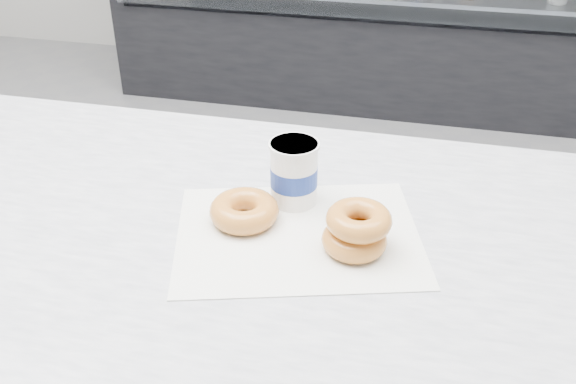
{
  "coord_description": "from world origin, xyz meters",
  "views": [
    {
      "loc": [
        0.46,
        -1.28,
        1.43
      ],
      "look_at": [
        0.28,
        -0.52,
        0.94
      ],
      "focal_mm": 40.0,
      "sensor_mm": 36.0,
      "label": 1
    }
  ],
  "objects": [
    {
      "name": "donut_stack",
      "position": [
        0.39,
        -0.58,
        0.93
      ],
      "size": [
        0.09,
        0.09,
        0.06
      ],
      "color": "#CF7B39",
      "rests_on": "wax_paper"
    },
    {
      "name": "ground",
      "position": [
        0.0,
        0.0,
        0.0
      ],
      "size": [
        5.0,
        5.0,
        0.0
      ],
      "primitive_type": "plane",
      "color": "gray",
      "rests_on": "ground"
    },
    {
      "name": "wax_paper",
      "position": [
        0.3,
        -0.57,
        0.9
      ],
      "size": [
        0.4,
        0.34,
        0.0
      ],
      "primitive_type": "cube",
      "rotation": [
        0.0,
        0.0,
        0.28
      ],
      "color": "silver",
      "rests_on": "counter"
    },
    {
      "name": "coffee_cup",
      "position": [
        0.28,
        -0.48,
        0.95
      ],
      "size": [
        0.09,
        0.09,
        0.1
      ],
      "rotation": [
        0.0,
        0.0,
        0.3
      ],
      "color": "white",
      "rests_on": "counter"
    },
    {
      "name": "display_case",
      "position": [
        0.0,
        2.12,
        0.49
      ],
      "size": [
        2.4,
        0.74,
        1.25
      ],
      "color": "black",
      "rests_on": "ground"
    },
    {
      "name": "donut_single",
      "position": [
        0.22,
        -0.55,
        0.92
      ],
      "size": [
        0.1,
        0.1,
        0.03
      ],
      "primitive_type": "torus",
      "rotation": [
        0.0,
        0.0,
        0.03
      ],
      "color": "#CF7B39",
      "rests_on": "wax_paper"
    }
  ]
}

